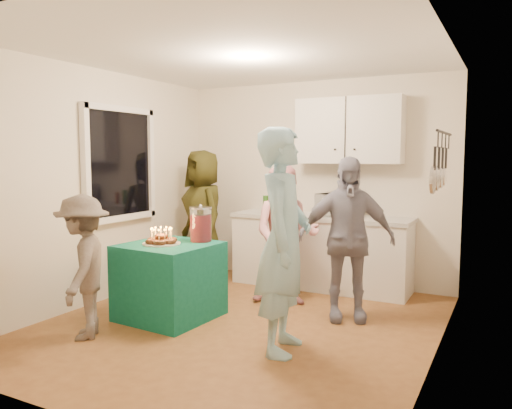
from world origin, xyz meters
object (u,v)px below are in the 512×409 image
at_px(microwave, 338,205).
at_px(man_birthday, 284,241).
at_px(woman_back_left, 203,215).
at_px(woman_back_right, 346,239).
at_px(woman_back_center, 286,235).
at_px(child_near_left, 83,267).
at_px(punch_jar, 201,225).
at_px(party_table, 170,281).
at_px(counter, 320,253).

distance_m(microwave, man_birthday, 2.10).
distance_m(woman_back_left, woman_back_right, 2.28).
relative_size(woman_back_center, child_near_left, 1.19).
relative_size(punch_jar, woman_back_right, 0.21).
xyz_separation_m(party_table, woman_back_left, (-0.57, 1.48, 0.48)).
bearing_deg(woman_back_center, party_table, -147.14).
height_order(counter, microwave, microwave).
height_order(punch_jar, woman_back_right, woman_back_right).
height_order(woman_back_center, woman_back_right, woman_back_right).
xyz_separation_m(party_table, woman_back_center, (0.85, 0.99, 0.39)).
distance_m(microwave, woman_back_center, 0.94).
height_order(punch_jar, woman_back_center, woman_back_center).
height_order(counter, woman_back_right, woman_back_right).
xyz_separation_m(punch_jar, woman_back_center, (0.64, 0.72, -0.16)).
bearing_deg(child_near_left, party_table, 122.50).
bearing_deg(woman_back_left, woman_back_center, 13.08).
bearing_deg(counter, man_birthday, -78.07).
bearing_deg(man_birthday, child_near_left, 95.24).
xyz_separation_m(microwave, party_table, (-1.17, -1.82, -0.67)).
distance_m(party_table, woman_back_right, 1.83).
bearing_deg(man_birthday, microwave, -6.47).
height_order(microwave, child_near_left, child_near_left).
distance_m(man_birthday, child_near_left, 1.84).
height_order(woman_back_right, child_near_left, woman_back_right).
bearing_deg(party_table, woman_back_right, 26.02).
xyz_separation_m(party_table, punch_jar, (0.21, 0.26, 0.55)).
relative_size(microwave, child_near_left, 0.38).
distance_m(counter, child_near_left, 2.94).
bearing_deg(man_birthday, woman_back_right, -24.16).
bearing_deg(counter, woman_back_right, -57.83).
bearing_deg(counter, child_near_left, -116.09).
xyz_separation_m(punch_jar, man_birthday, (1.17, -0.52, 0.01)).
height_order(counter, woman_back_left, woman_back_left).
distance_m(party_table, woman_back_left, 1.66).
bearing_deg(child_near_left, woman_back_right, 94.92).
height_order(microwave, woman_back_left, woman_back_left).
xyz_separation_m(counter, woman_back_left, (-1.51, -0.34, 0.43)).
xyz_separation_m(microwave, man_birthday, (0.22, -2.08, -0.11)).
height_order(counter, man_birthday, man_birthday).
xyz_separation_m(party_table, woman_back_right, (1.60, 0.78, 0.44)).
relative_size(man_birthday, child_near_left, 1.44).
bearing_deg(punch_jar, counter, 64.83).
xyz_separation_m(counter, woman_back_center, (-0.10, -0.84, 0.34)).
bearing_deg(counter, microwave, 0.00).
bearing_deg(punch_jar, man_birthday, -23.92).
height_order(man_birthday, woman_back_left, man_birthday).
distance_m(woman_back_left, woman_back_center, 1.50).
relative_size(counter, man_birthday, 1.17).
distance_m(counter, party_table, 2.05).
bearing_deg(man_birthday, woman_back_left, 35.89).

